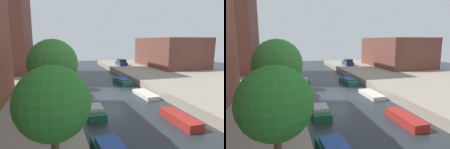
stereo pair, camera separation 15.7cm
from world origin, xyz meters
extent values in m
plane|color=#232B30|center=(0.00, 0.00, 0.00)|extent=(84.00, 84.00, 0.00)
cube|color=gray|center=(15.00, 0.00, 0.50)|extent=(20.00, 64.00, 1.00)
cube|color=brown|center=(18.00, 16.07, 4.09)|extent=(10.00, 15.41, 6.19)
sphere|color=#266C25|center=(-6.68, -15.68, 4.53)|extent=(2.63, 2.63, 2.63)
cylinder|color=brown|center=(-6.68, -9.54, 2.53)|extent=(0.36, 0.36, 3.07)
sphere|color=#32752C|center=(-6.68, -9.54, 5.17)|extent=(3.15, 3.15, 3.15)
cylinder|color=#4E4426|center=(-6.68, -2.08, 2.23)|extent=(0.27, 0.27, 2.45)
sphere|color=#2D7535|center=(-6.68, -2.08, 4.42)|extent=(2.76, 2.76, 2.76)
cylinder|color=brown|center=(-6.68, 4.77, 2.37)|extent=(0.34, 0.34, 2.74)
sphere|color=#2D633D|center=(-6.68, 4.77, 4.50)|extent=(2.17, 2.17, 2.17)
cylinder|color=brown|center=(-6.68, 11.77, 2.37)|extent=(0.23, 0.23, 2.73)
sphere|color=#2B6232|center=(-6.68, 11.77, 4.42)|extent=(1.97, 1.97, 1.97)
cylinder|color=#4D4630|center=(-6.68, 18.05, 2.31)|extent=(0.33, 0.33, 2.61)
sphere|color=#3F6735|center=(-6.68, 18.05, 4.51)|extent=(2.57, 2.57, 2.57)
cube|color=navy|center=(8.19, 20.45, 1.40)|extent=(1.88, 4.49, 0.80)
cube|color=#1E2328|center=(8.19, 20.12, 2.11)|extent=(1.60, 2.49, 0.62)
cube|color=#2D4C9E|center=(-3.75, -12.43, 0.79)|extent=(1.48, 1.93, 0.26)
cube|color=#195638|center=(-3.34, -6.05, 0.33)|extent=(1.64, 3.44, 0.66)
cube|color=#B2ADA3|center=(-3.34, -6.05, 0.80)|extent=(1.36, 1.91, 0.28)
cube|color=#4C5156|center=(-3.91, 0.90, 0.34)|extent=(1.42, 4.02, 0.68)
cube|color=#B2ADA3|center=(-3.91, 0.68, 0.87)|extent=(1.20, 2.21, 0.39)
cube|color=#232328|center=(-3.30, 7.64, 0.30)|extent=(1.36, 3.62, 0.60)
cube|color=#B2ADA3|center=(-3.30, 7.62, 0.72)|extent=(1.14, 2.00, 0.23)
cube|color=maroon|center=(3.02, -9.41, 0.34)|extent=(1.38, 4.10, 0.67)
cube|color=beige|center=(3.76, -1.55, 0.22)|extent=(1.75, 4.20, 0.45)
cube|color=#195638|center=(3.26, 5.63, 0.34)|extent=(1.80, 4.50, 0.67)
cube|color=#2D4C9E|center=(3.26, 5.57, 0.78)|extent=(1.43, 2.51, 0.21)
camera|label=1|loc=(-6.54, -22.38, 6.64)|focal=31.48mm
camera|label=2|loc=(-6.39, -22.43, 6.64)|focal=31.48mm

